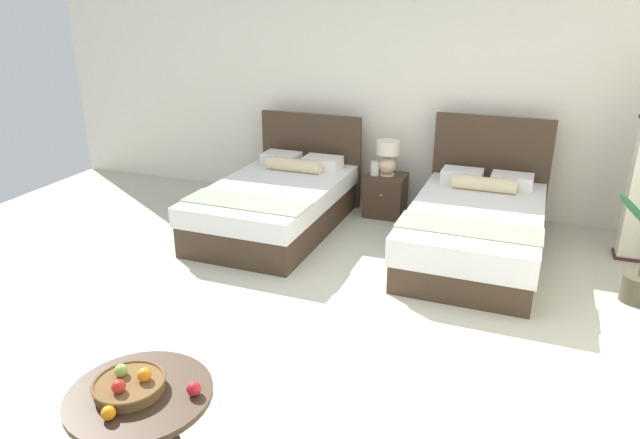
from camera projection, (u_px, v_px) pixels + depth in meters
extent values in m
cube|color=#BAB8A2|center=(313.00, 322.00, 4.66)|extent=(9.45, 9.73, 0.02)
cube|color=silver|center=(402.00, 90.00, 6.83)|extent=(9.45, 0.12, 2.83)
cube|color=#3D2D1F|center=(275.00, 216.00, 6.41)|extent=(1.28, 2.11, 0.33)
cube|color=silver|center=(274.00, 193.00, 6.31)|extent=(1.32, 2.15, 0.21)
cube|color=#3D2D1F|center=(311.00, 158.00, 7.19)|extent=(1.30, 0.10, 1.12)
cube|color=silver|center=(281.00, 158.00, 7.01)|extent=(0.45, 0.31, 0.14)
cube|color=silver|center=(322.00, 163.00, 6.83)|extent=(0.45, 0.31, 0.14)
cylinder|color=beige|center=(294.00, 165.00, 6.71)|extent=(0.68, 0.17, 0.15)
cube|color=gray|center=(246.00, 202.00, 5.72)|extent=(1.29, 0.47, 0.01)
cube|color=#3D2D1F|center=(473.00, 245.00, 5.74)|extent=(1.27, 2.15, 0.27)
cube|color=silver|center=(475.00, 220.00, 5.65)|extent=(1.31, 2.19, 0.26)
cube|color=#3D2D1F|center=(490.00, 170.00, 6.51)|extent=(1.29, 0.10, 1.23)
cube|color=white|center=(462.00, 176.00, 6.35)|extent=(0.44, 0.31, 0.14)
cube|color=silver|center=(512.00, 181.00, 6.17)|extent=(0.44, 0.31, 0.14)
cylinder|color=beige|center=(484.00, 184.00, 6.05)|extent=(0.67, 0.17, 0.15)
cube|color=gray|center=(469.00, 228.00, 5.10)|extent=(1.28, 0.47, 0.01)
cube|color=#3D2D1F|center=(386.00, 195.00, 6.86)|extent=(0.45, 0.46, 0.49)
sphere|color=tan|center=(381.00, 195.00, 6.62)|extent=(0.02, 0.02, 0.02)
cylinder|color=beige|center=(387.00, 174.00, 6.79)|extent=(0.18, 0.18, 0.02)
ellipsoid|color=beige|center=(387.00, 165.00, 6.75)|extent=(0.20, 0.20, 0.19)
cylinder|color=#99844C|center=(388.00, 156.00, 6.70)|extent=(0.02, 0.02, 0.04)
cylinder|color=beige|center=(388.00, 147.00, 6.67)|extent=(0.27, 0.27, 0.16)
cylinder|color=silver|center=(375.00, 169.00, 6.75)|extent=(0.10, 0.10, 0.16)
torus|color=silver|center=(375.00, 162.00, 6.72)|extent=(0.10, 0.10, 0.01)
cylinder|color=#3D2D1F|center=(144.00, 425.00, 3.26)|extent=(0.11, 0.11, 0.37)
cylinder|color=#3D2D1F|center=(139.00, 395.00, 3.18)|extent=(0.81, 0.81, 0.04)
cylinder|color=brown|center=(129.00, 387.00, 3.18)|extent=(0.38, 0.38, 0.06)
torus|color=brown|center=(129.00, 382.00, 3.17)|extent=(0.40, 0.40, 0.02)
sphere|color=#8FB24C|center=(121.00, 370.00, 3.21)|extent=(0.07, 0.07, 0.07)
sphere|color=red|center=(118.00, 387.00, 3.08)|extent=(0.08, 0.08, 0.08)
sphere|color=orange|center=(144.00, 375.00, 3.17)|extent=(0.08, 0.08, 0.08)
sphere|color=red|center=(194.00, 389.00, 3.15)|extent=(0.08, 0.08, 0.08)
sphere|color=orange|center=(108.00, 413.00, 2.97)|extent=(0.08, 0.08, 0.08)
cube|color=#452227|center=(626.00, 255.00, 5.80)|extent=(0.25, 0.25, 0.03)
cube|color=#EBE6CB|center=(640.00, 190.00, 5.55)|extent=(0.21, 0.21, 1.36)
cylinder|color=#444030|center=(637.00, 289.00, 4.92)|extent=(0.26, 0.26, 0.24)
ellipsoid|color=#296036|center=(635.00, 210.00, 4.73)|extent=(0.32, 0.11, 0.30)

